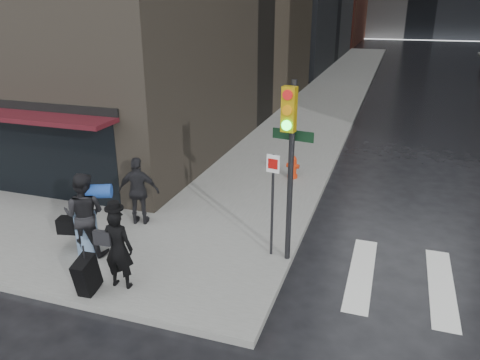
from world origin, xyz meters
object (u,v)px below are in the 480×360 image
(man_overcoat, at_px, (112,253))
(man_jeans, at_px, (84,214))
(man_greycoat, at_px, (139,191))
(traffic_light, at_px, (288,150))
(fire_hydrant, at_px, (293,168))

(man_overcoat, height_order, man_jeans, man_jeans)
(man_greycoat, height_order, traffic_light, traffic_light)
(traffic_light, bearing_deg, man_overcoat, -135.01)
(traffic_light, distance_m, fire_hydrant, 5.60)
(traffic_light, xyz_separation_m, fire_hydrant, (-0.94, 5.07, -2.19))
(man_overcoat, bearing_deg, man_greycoat, -74.22)
(man_overcoat, bearing_deg, man_jeans, -40.82)
(man_jeans, distance_m, fire_hydrant, 7.03)
(man_jeans, distance_m, traffic_light, 4.65)
(man_greycoat, height_order, fire_hydrant, man_greycoat)
(man_overcoat, bearing_deg, traffic_light, -148.13)
(man_jeans, height_order, traffic_light, traffic_light)
(traffic_light, bearing_deg, man_jeans, -155.97)
(man_jeans, height_order, fire_hydrant, man_jeans)
(traffic_light, bearing_deg, fire_hydrant, 109.95)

